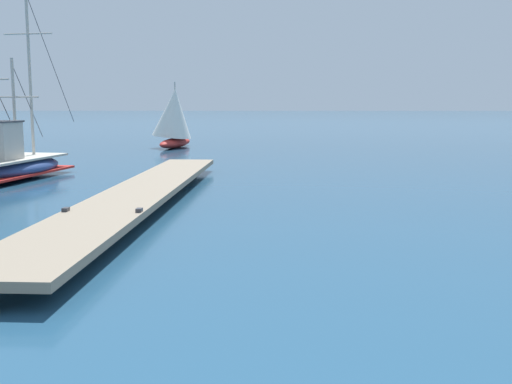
{
  "coord_description": "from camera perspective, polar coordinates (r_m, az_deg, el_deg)",
  "views": [
    {
      "loc": [
        -1.97,
        -0.92,
        2.78
      ],
      "look_at": [
        -2.18,
        8.64,
        1.4
      ],
      "focal_mm": 43.84,
      "sensor_mm": 36.0,
      "label": 1
    }
  ],
  "objects": [
    {
      "name": "fishing_boat_0",
      "position": [
        24.38,
        -21.42,
        2.52
      ],
      "size": [
        3.02,
        7.56,
        7.22
      ],
      "color": "navy",
      "rests_on": "ground"
    },
    {
      "name": "distant_sailboat",
      "position": [
        38.49,
        -7.52,
        6.73
      ],
      "size": [
        3.05,
        4.89,
        3.99
      ],
      "color": "#AD2823",
      "rests_on": "ground"
    },
    {
      "name": "floating_dock",
      "position": [
        17.15,
        -10.45,
        -0.03
      ],
      "size": [
        2.36,
        17.91,
        0.53
      ],
      "color": "gray",
      "rests_on": "ground"
    }
  ]
}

